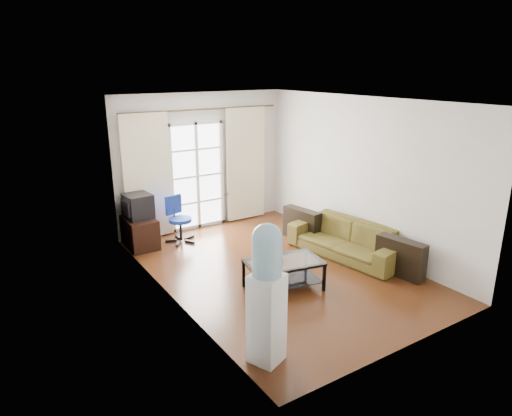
{
  "coord_description": "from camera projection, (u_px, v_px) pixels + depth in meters",
  "views": [
    {
      "loc": [
        -3.97,
        -5.55,
        3.17
      ],
      "look_at": [
        -0.16,
        0.35,
        0.98
      ],
      "focal_mm": 32.0,
      "sensor_mm": 36.0,
      "label": 1
    }
  ],
  "objects": [
    {
      "name": "curtain_rod",
      "position": [
        203.0,
        109.0,
        8.75
      ],
      "size": [
        3.3,
        0.04,
        0.04
      ],
      "primitive_type": "cylinder",
      "rotation": [
        0.0,
        1.57,
        0.0
      ],
      "color": "#4C3F2D",
      "rests_on": "wall_back"
    },
    {
      "name": "french_door",
      "position": [
        197.0,
        176.0,
        9.1
      ],
      "size": [
        1.16,
        0.06,
        2.15
      ],
      "color": "white",
      "rests_on": "wall_back"
    },
    {
      "name": "wall_front",
      "position": [
        415.0,
        241.0,
        4.96
      ],
      "size": [
        3.6,
        0.02,
        2.7
      ],
      "primitive_type": "cube",
      "color": "silver",
      "rests_on": "floor"
    },
    {
      "name": "book",
      "position": [
        272.0,
        262.0,
        6.59
      ],
      "size": [
        0.38,
        0.39,
        0.02
      ],
      "primitive_type": "imported",
      "rotation": [
        0.0,
        0.0,
        0.57
      ],
      "color": "red",
      "rests_on": "coffee_table"
    },
    {
      "name": "wall_left",
      "position": [
        168.0,
        208.0,
        6.12
      ],
      "size": [
        0.02,
        5.2,
        2.7
      ],
      "primitive_type": "cube",
      "color": "silver",
      "rests_on": "floor"
    },
    {
      "name": "curtain_left",
      "position": [
        147.0,
        177.0,
        8.46
      ],
      "size": [
        0.9,
        0.07,
        2.35
      ],
      "primitive_type": "cube",
      "color": "beige",
      "rests_on": "curtain_rod"
    },
    {
      "name": "sofa",
      "position": [
        346.0,
        239.0,
        7.9
      ],
      "size": [
        2.33,
        1.45,
        0.61
      ],
      "primitive_type": "imported",
      "rotation": [
        0.0,
        0.0,
        -1.41
      ],
      "color": "brown",
      "rests_on": "floor"
    },
    {
      "name": "bowl",
      "position": [
        270.0,
        263.0,
        6.53
      ],
      "size": [
        0.23,
        0.23,
        0.05
      ],
      "primitive_type": "imported",
      "rotation": [
        0.0,
        0.0,
        -0.08
      ],
      "color": "#318839",
      "rests_on": "coffee_table"
    },
    {
      "name": "water_cooler",
      "position": [
        267.0,
        292.0,
        4.9
      ],
      "size": [
        0.43,
        0.43,
        1.63
      ],
      "rotation": [
        0.0,
        0.0,
        0.39
      ],
      "color": "white",
      "rests_on": "floor"
    },
    {
      "name": "coffee_table",
      "position": [
        284.0,
        271.0,
        6.71
      ],
      "size": [
        1.2,
        0.82,
        0.45
      ],
      "rotation": [
        0.0,
        0.0,
        -0.18
      ],
      "color": "silver",
      "rests_on": "floor"
    },
    {
      "name": "floor",
      "position": [
        276.0,
        269.0,
        7.45
      ],
      "size": [
        5.2,
        5.2,
        0.0
      ],
      "primitive_type": "plane",
      "color": "#532B13",
      "rests_on": "ground"
    },
    {
      "name": "remote",
      "position": [
        274.0,
        268.0,
        6.42
      ],
      "size": [
        0.19,
        0.08,
        0.02
      ],
      "primitive_type": "cube",
      "rotation": [
        0.0,
        0.0,
        0.2
      ],
      "color": "black",
      "rests_on": "coffee_table"
    },
    {
      "name": "wall_right",
      "position": [
        361.0,
        175.0,
        7.98
      ],
      "size": [
        0.02,
        5.2,
        2.7
      ],
      "primitive_type": "cube",
      "color": "silver",
      "rests_on": "floor"
    },
    {
      "name": "task_chair",
      "position": [
        180.0,
        228.0,
        8.57
      ],
      "size": [
        0.71,
        0.71,
        0.87
      ],
      "rotation": [
        0.0,
        0.0,
        0.23
      ],
      "color": "black",
      "rests_on": "floor"
    },
    {
      "name": "ceiling",
      "position": [
        278.0,
        100.0,
        6.65
      ],
      "size": [
        5.2,
        5.2,
        0.0
      ],
      "primitive_type": "plane",
      "rotation": [
        3.14,
        0.0,
        0.0
      ],
      "color": "white",
      "rests_on": "wall_back"
    },
    {
      "name": "curtain_right",
      "position": [
        246.0,
        164.0,
        9.58
      ],
      "size": [
        0.9,
        0.07,
        2.35
      ],
      "primitive_type": "cube",
      "color": "beige",
      "rests_on": "curtain_rod"
    },
    {
      "name": "tv_stand",
      "position": [
        140.0,
        232.0,
        8.31
      ],
      "size": [
        0.5,
        0.75,
        0.55
      ],
      "primitive_type": "cube",
      "rotation": [
        0.0,
        0.0,
        0.0
      ],
      "color": "black",
      "rests_on": "floor"
    },
    {
      "name": "crt_tv",
      "position": [
        137.0,
        206.0,
        8.2
      ],
      "size": [
        0.51,
        0.51,
        0.44
      ],
      "rotation": [
        0.0,
        0.0,
        0.08
      ],
      "color": "black",
      "rests_on": "tv_stand"
    },
    {
      "name": "wall_back",
      "position": [
        202.0,
        161.0,
        9.14
      ],
      "size": [
        3.6,
        0.02,
        2.7
      ],
      "primitive_type": "cube",
      "color": "silver",
      "rests_on": "floor"
    },
    {
      "name": "radiator",
      "position": [
        240.0,
        205.0,
        9.77
      ],
      "size": [
        0.64,
        0.12,
        0.64
      ],
      "primitive_type": "cube",
      "color": "gray",
      "rests_on": "floor"
    }
  ]
}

